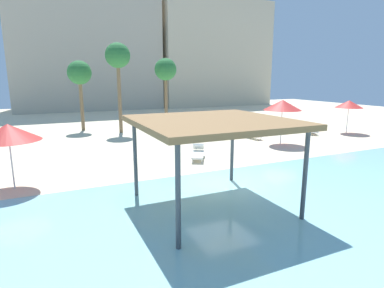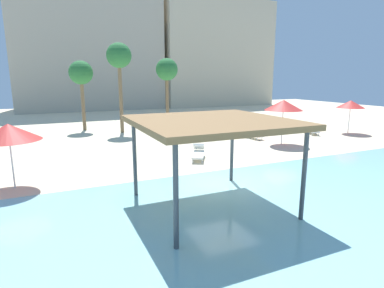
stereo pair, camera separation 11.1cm
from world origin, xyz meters
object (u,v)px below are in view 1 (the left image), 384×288
palm_tree_0 (118,58)px  shade_pavilion (213,124)px  beach_umbrella_red_2 (349,104)px  lounge_chair_0 (250,134)px  lounge_chair_3 (311,129)px  beach_umbrella_red_3 (8,132)px  beach_umbrella_red_0 (283,105)px  palm_tree_1 (166,71)px  lounge_chair_1 (198,153)px  palm_tree_3 (80,74)px

palm_tree_0 → shade_pavilion: bearing=-91.5°
beach_umbrella_red_2 → lounge_chair_0: (-8.27, 1.34, -1.93)m
lounge_chair_0 → lounge_chair_3: size_ratio=1.01×
beach_umbrella_red_2 → beach_umbrella_red_3: 23.13m
beach_umbrella_red_0 → palm_tree_1: bearing=112.7°
lounge_chair_1 → palm_tree_0: (-1.98, 10.01, 5.43)m
shade_pavilion → beach_umbrella_red_2: (16.65, 8.44, -0.55)m
shade_pavilion → lounge_chair_3: (13.83, 9.38, -2.48)m
lounge_chair_1 → beach_umbrella_red_3: bearing=-53.8°
beach_umbrella_red_2 → palm_tree_0: 18.26m
beach_umbrella_red_0 → palm_tree_3: palm_tree_3 is taller
beach_umbrella_red_0 → beach_umbrella_red_3: bearing=-171.1°
beach_umbrella_red_3 → lounge_chair_0: beach_umbrella_red_3 is taller
palm_tree_1 → palm_tree_3: palm_tree_1 is taller
beach_umbrella_red_3 → palm_tree_0: bearing=59.4°
beach_umbrella_red_2 → beach_umbrella_red_3: beach_umbrella_red_3 is taller
beach_umbrella_red_3 → palm_tree_3: palm_tree_3 is taller
lounge_chair_1 → palm_tree_3: size_ratio=0.35×
beach_umbrella_red_0 → beach_umbrella_red_2: bearing=9.1°
shade_pavilion → palm_tree_1: bearing=74.7°
shade_pavilion → lounge_chair_1: shade_pavilion is taller
beach_umbrella_red_3 → palm_tree_3: bearing=73.6°
beach_umbrella_red_3 → lounge_chair_0: (14.58, 4.94, -1.91)m
palm_tree_3 → lounge_chair_3: bearing=-29.3°
lounge_chair_0 → lounge_chair_1: (-5.99, -3.77, 0.00)m
palm_tree_0 → palm_tree_3: bearing=137.9°
beach_umbrella_red_3 → palm_tree_1: palm_tree_1 is taller
shade_pavilion → lounge_chair_0: bearing=49.4°
palm_tree_3 → beach_umbrella_red_0: bearing=-44.9°
lounge_chair_3 → palm_tree_1: (-9.07, 8.02, 4.52)m
palm_tree_3 → palm_tree_0: bearing=-42.1°
beach_umbrella_red_3 → palm_tree_3: (4.00, 13.56, 2.33)m
beach_umbrella_red_2 → lounge_chair_3: beach_umbrella_red_2 is taller
palm_tree_0 → palm_tree_1: palm_tree_0 is taller
beach_umbrella_red_0 → palm_tree_1: palm_tree_1 is taller
beach_umbrella_red_2 → lounge_chair_0: beach_umbrella_red_2 is taller
lounge_chair_3 → lounge_chair_1: bearing=-43.9°
lounge_chair_1 → palm_tree_3: 13.87m
beach_umbrella_red_0 → beach_umbrella_red_2: beach_umbrella_red_0 is taller
beach_umbrella_red_3 → palm_tree_1: size_ratio=0.43×
lounge_chair_0 → lounge_chair_3: same height
palm_tree_0 → beach_umbrella_red_3: bearing=-120.6°
beach_umbrella_red_3 → beach_umbrella_red_2: bearing=9.0°
lounge_chair_1 → lounge_chair_3: size_ratio=1.00×
lounge_chair_0 → shade_pavilion: bearing=-49.0°
beach_umbrella_red_0 → palm_tree_3: bearing=135.1°
shade_pavilion → palm_tree_3: palm_tree_3 is taller
palm_tree_1 → palm_tree_3: 7.04m
beach_umbrella_red_0 → beach_umbrella_red_2: 7.74m
beach_umbrella_red_2 → palm_tree_3: (-18.86, 9.96, 2.30)m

